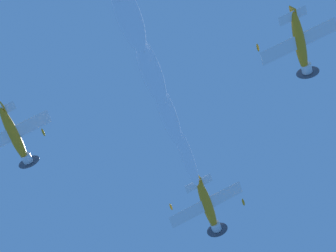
# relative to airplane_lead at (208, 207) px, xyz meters

# --- Properties ---
(airplane_lead) EXTENTS (7.30, 7.12, 3.42)m
(airplane_lead) POSITION_rel_airplane_lead_xyz_m (0.00, 0.00, 0.00)
(airplane_lead) COLOR orange
(airplane_left_wingman) EXTENTS (7.06, 7.12, 3.84)m
(airplane_left_wingman) POSITION_rel_airplane_lead_xyz_m (-7.70, -18.49, 1.14)
(airplane_left_wingman) COLOR orange
(airplane_right_wingman) EXTENTS (7.32, 7.13, 3.63)m
(airplane_right_wingman) POSITION_rel_airplane_lead_xyz_m (17.40, -5.37, 1.52)
(airplane_right_wingman) COLOR orange
(smoke_trail_lead) EXTENTS (15.80, 28.87, 6.00)m
(smoke_trail_lead) POSITION_rel_airplane_lead_xyz_m (10.22, -20.52, -2.91)
(smoke_trail_lead) COLOR white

